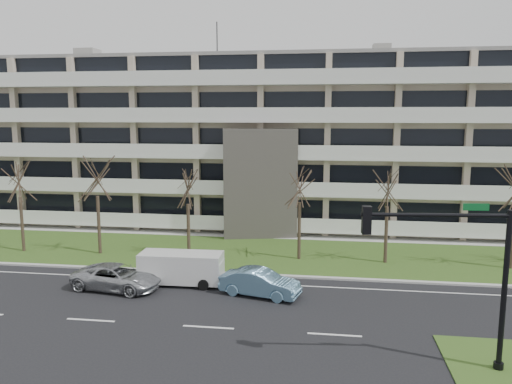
# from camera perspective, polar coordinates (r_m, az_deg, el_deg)

# --- Properties ---
(ground) EXTENTS (160.00, 160.00, 0.00)m
(ground) POSITION_cam_1_polar(r_m,az_deg,el_deg) (24.94, -5.46, -15.14)
(ground) COLOR black
(ground) RESTS_ON ground
(grass_verge) EXTENTS (90.00, 10.00, 0.06)m
(grass_verge) POSITION_cam_1_polar(r_m,az_deg,el_deg) (36.96, -0.74, -7.01)
(grass_verge) COLOR #30501A
(grass_verge) RESTS_ON ground
(curb) EXTENTS (90.00, 0.35, 0.12)m
(curb) POSITION_cam_1_polar(r_m,az_deg,el_deg) (32.24, -2.11, -9.36)
(curb) COLOR #B2B2AD
(curb) RESTS_ON ground
(sidewalk) EXTENTS (90.00, 2.00, 0.08)m
(sidewalk) POSITION_cam_1_polar(r_m,az_deg,el_deg) (42.22, 0.40, -4.98)
(sidewalk) COLOR #B2B2AD
(sidewalk) RESTS_ON ground
(lane_edge_line) EXTENTS (90.00, 0.12, 0.01)m
(lane_edge_line) POSITION_cam_1_polar(r_m,az_deg,el_deg) (30.86, -2.61, -10.31)
(lane_edge_line) COLOR white
(lane_edge_line) RESTS_ON ground
(apartment_building) EXTENTS (60.50, 15.10, 18.75)m
(apartment_building) POSITION_cam_1_polar(r_m,az_deg,el_deg) (47.84, 1.49, 5.82)
(apartment_building) COLOR #BFAE95
(apartment_building) RESTS_ON ground
(silver_pickup) EXTENTS (5.50, 3.13, 1.45)m
(silver_pickup) POSITION_cam_1_polar(r_m,az_deg,el_deg) (30.66, -15.63, -9.35)
(silver_pickup) COLOR #AAADB2
(silver_pickup) RESTS_ON ground
(blue_sedan) EXTENTS (4.80, 2.67, 1.50)m
(blue_sedan) POSITION_cam_1_polar(r_m,az_deg,el_deg) (28.54, 0.45, -10.33)
(blue_sedan) COLOR #72A4C7
(blue_sedan) RESTS_ON ground
(white_van) EXTENTS (4.99, 2.13, 1.92)m
(white_van) POSITION_cam_1_polar(r_m,az_deg,el_deg) (30.60, -8.42, -8.31)
(white_van) COLOR silver
(white_van) RESTS_ON ground
(traffic_signal) EXTENTS (5.83, 0.92, 6.77)m
(traffic_signal) POSITION_cam_1_polar(r_m,az_deg,el_deg) (21.07, 21.92, -7.62)
(traffic_signal) COLOR black
(traffic_signal) RESTS_ON ground
(tree_1) EXTENTS (3.67, 3.67, 7.34)m
(tree_1) POSITION_cam_1_polar(r_m,az_deg,el_deg) (40.37, -25.50, 1.69)
(tree_1) COLOR #382B21
(tree_1) RESTS_ON ground
(tree_2) EXTENTS (3.85, 3.85, 7.69)m
(tree_2) POSITION_cam_1_polar(r_m,az_deg,el_deg) (37.55, -17.78, 2.08)
(tree_2) COLOR #382B21
(tree_2) RESTS_ON ground
(tree_3) EXTENTS (3.44, 3.44, 6.89)m
(tree_3) POSITION_cam_1_polar(r_m,az_deg,el_deg) (35.39, -7.83, 1.00)
(tree_3) COLOR #382B21
(tree_3) RESTS_ON ground
(tree_4) EXTENTS (3.65, 3.65, 7.30)m
(tree_4) POSITION_cam_1_polar(r_m,az_deg,el_deg) (34.52, 5.04, 1.40)
(tree_4) COLOR #382B21
(tree_4) RESTS_ON ground
(tree_5) EXTENTS (3.53, 3.53, 7.07)m
(tree_5) POSITION_cam_1_polar(r_m,az_deg,el_deg) (34.66, 14.86, 0.86)
(tree_5) COLOR #382B21
(tree_5) RESTS_ON ground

